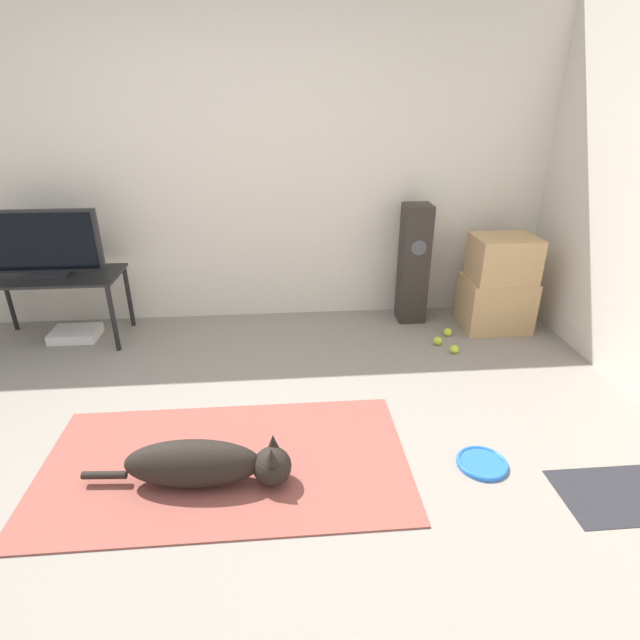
{
  "coord_description": "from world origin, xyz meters",
  "views": [
    {
      "loc": [
        0.35,
        -1.99,
        1.79
      ],
      "look_at": [
        0.6,
        0.92,
        0.45
      ],
      "focal_mm": 28.0,
      "sensor_mm": 36.0,
      "label": 1
    }
  ],
  "objects_px": {
    "cardboard_box_lower": "(495,303)",
    "tennis_ball_by_boxes": "(438,341)",
    "tennis_ball_loose_on_carpet": "(454,349)",
    "dog": "(207,464)",
    "frisbee": "(482,463)",
    "tv_stand": "(53,283)",
    "cardboard_box_upper": "(503,258)",
    "floor_speaker": "(414,264)",
    "tv": "(44,244)",
    "game_console": "(76,334)",
    "tennis_ball_near_speaker": "(448,332)"
  },
  "relations": [
    {
      "from": "tennis_ball_by_boxes",
      "to": "tv",
      "type": "bearing_deg",
      "value": 173.26
    },
    {
      "from": "frisbee",
      "to": "floor_speaker",
      "type": "height_order",
      "value": "floor_speaker"
    },
    {
      "from": "cardboard_box_lower",
      "to": "cardboard_box_upper",
      "type": "height_order",
      "value": "cardboard_box_upper"
    },
    {
      "from": "frisbee",
      "to": "tv_stand",
      "type": "height_order",
      "value": "tv_stand"
    },
    {
      "from": "frisbee",
      "to": "tv",
      "type": "height_order",
      "value": "tv"
    },
    {
      "from": "cardboard_box_lower",
      "to": "tennis_ball_loose_on_carpet",
      "type": "distance_m",
      "value": 0.66
    },
    {
      "from": "cardboard_box_lower",
      "to": "tennis_ball_by_boxes",
      "type": "xyz_separation_m",
      "value": [
        -0.55,
        -0.29,
        -0.18
      ]
    },
    {
      "from": "floor_speaker",
      "to": "tennis_ball_by_boxes",
      "type": "bearing_deg",
      "value": -78.89
    },
    {
      "from": "tv_stand",
      "to": "tv",
      "type": "height_order",
      "value": "tv"
    },
    {
      "from": "dog",
      "to": "game_console",
      "type": "relative_size",
      "value": 2.9
    },
    {
      "from": "dog",
      "to": "cardboard_box_lower",
      "type": "height_order",
      "value": "cardboard_box_lower"
    },
    {
      "from": "tv_stand",
      "to": "tennis_ball_near_speaker",
      "type": "relative_size",
      "value": 15.11
    },
    {
      "from": "dog",
      "to": "game_console",
      "type": "height_order",
      "value": "dog"
    },
    {
      "from": "cardboard_box_upper",
      "to": "tennis_ball_loose_on_carpet",
      "type": "distance_m",
      "value": 0.85
    },
    {
      "from": "floor_speaker",
      "to": "tennis_ball_near_speaker",
      "type": "xyz_separation_m",
      "value": [
        0.22,
        -0.36,
        -0.46
      ]
    },
    {
      "from": "floor_speaker",
      "to": "tv",
      "type": "xyz_separation_m",
      "value": [
        -2.81,
        -0.15,
        0.29
      ]
    },
    {
      "from": "tennis_ball_by_boxes",
      "to": "game_console",
      "type": "xyz_separation_m",
      "value": [
        -2.84,
        0.36,
        0.0
      ]
    },
    {
      "from": "cardboard_box_upper",
      "to": "cardboard_box_lower",
      "type": "bearing_deg",
      "value": 103.1
    },
    {
      "from": "tennis_ball_by_boxes",
      "to": "frisbee",
      "type": "bearing_deg",
      "value": -97.29
    },
    {
      "from": "cardboard_box_lower",
      "to": "tennis_ball_loose_on_carpet",
      "type": "relative_size",
      "value": 8.05
    },
    {
      "from": "cardboard_box_lower",
      "to": "tv",
      "type": "bearing_deg",
      "value": 179.11
    },
    {
      "from": "frisbee",
      "to": "game_console",
      "type": "bearing_deg",
      "value": 147.15
    },
    {
      "from": "dog",
      "to": "cardboard_box_upper",
      "type": "distance_m",
      "value": 2.75
    },
    {
      "from": "tv",
      "to": "tennis_ball_by_boxes",
      "type": "relative_size",
      "value": 12.23
    },
    {
      "from": "tennis_ball_near_speaker",
      "to": "dog",
      "type": "bearing_deg",
      "value": -138.35
    },
    {
      "from": "tennis_ball_near_speaker",
      "to": "tennis_ball_loose_on_carpet",
      "type": "height_order",
      "value": "same"
    },
    {
      "from": "dog",
      "to": "tennis_ball_by_boxes",
      "type": "height_order",
      "value": "dog"
    },
    {
      "from": "tv_stand",
      "to": "tennis_ball_by_boxes",
      "type": "height_order",
      "value": "tv_stand"
    },
    {
      "from": "tennis_ball_by_boxes",
      "to": "dog",
      "type": "bearing_deg",
      "value": -138.99
    },
    {
      "from": "tv",
      "to": "floor_speaker",
      "type": "bearing_deg",
      "value": 3.13
    },
    {
      "from": "cardboard_box_lower",
      "to": "dog",
      "type": "bearing_deg",
      "value": -141.98
    },
    {
      "from": "frisbee",
      "to": "tennis_ball_loose_on_carpet",
      "type": "bearing_deg",
      "value": 78.08
    },
    {
      "from": "dog",
      "to": "game_console",
      "type": "bearing_deg",
      "value": 125.6
    },
    {
      "from": "cardboard_box_lower",
      "to": "tennis_ball_loose_on_carpet",
      "type": "bearing_deg",
      "value": -137.05
    },
    {
      "from": "tv_stand",
      "to": "tennis_ball_loose_on_carpet",
      "type": "relative_size",
      "value": 15.11
    },
    {
      "from": "cardboard_box_lower",
      "to": "tennis_ball_by_boxes",
      "type": "relative_size",
      "value": 8.05
    },
    {
      "from": "tennis_ball_near_speaker",
      "to": "tennis_ball_by_boxes",
      "type": "bearing_deg",
      "value": -131.19
    },
    {
      "from": "dog",
      "to": "tennis_ball_loose_on_carpet",
      "type": "distance_m",
      "value": 2.08
    },
    {
      "from": "floor_speaker",
      "to": "game_console",
      "type": "height_order",
      "value": "floor_speaker"
    },
    {
      "from": "dog",
      "to": "frisbee",
      "type": "relative_size",
      "value": 3.91
    },
    {
      "from": "tv",
      "to": "game_console",
      "type": "relative_size",
      "value": 2.26
    },
    {
      "from": "cardboard_box_upper",
      "to": "floor_speaker",
      "type": "height_order",
      "value": "floor_speaker"
    },
    {
      "from": "cardboard_box_lower",
      "to": "tennis_ball_by_boxes",
      "type": "height_order",
      "value": "cardboard_box_lower"
    },
    {
      "from": "frisbee",
      "to": "tv_stand",
      "type": "bearing_deg",
      "value": 148.09
    },
    {
      "from": "cardboard_box_lower",
      "to": "tennis_ball_loose_on_carpet",
      "type": "height_order",
      "value": "cardboard_box_lower"
    },
    {
      "from": "floor_speaker",
      "to": "game_console",
      "type": "distance_m",
      "value": 2.78
    },
    {
      "from": "dog",
      "to": "floor_speaker",
      "type": "xyz_separation_m",
      "value": [
        1.49,
        1.88,
        0.36
      ]
    },
    {
      "from": "cardboard_box_lower",
      "to": "floor_speaker",
      "type": "xyz_separation_m",
      "value": [
        -0.65,
        0.21,
        0.28
      ]
    },
    {
      "from": "frisbee",
      "to": "tennis_ball_loose_on_carpet",
      "type": "height_order",
      "value": "tennis_ball_loose_on_carpet"
    },
    {
      "from": "tennis_ball_loose_on_carpet",
      "to": "dog",
      "type": "bearing_deg",
      "value": -143.49
    }
  ]
}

